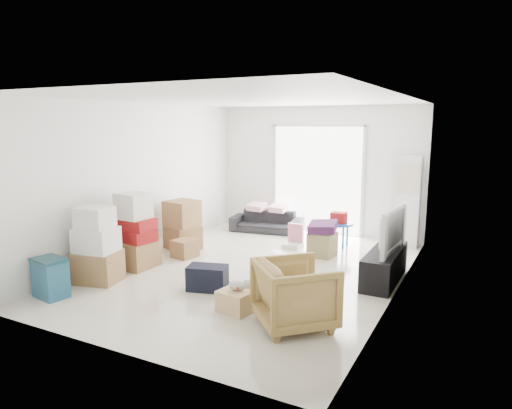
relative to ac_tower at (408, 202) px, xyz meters
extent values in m
cube|color=white|center=(-1.95, -2.65, -0.99)|extent=(4.50, 6.00, 0.24)
cube|color=white|center=(-1.95, -2.65, 1.95)|extent=(4.50, 6.00, 0.24)
cube|color=white|center=(-1.95, 0.47, 0.48)|extent=(4.50, 0.24, 2.70)
cube|color=white|center=(-1.95, -5.77, 0.48)|extent=(4.50, 0.24, 2.70)
cube|color=white|center=(-4.32, -2.65, 0.48)|extent=(0.24, 6.00, 2.70)
cube|color=white|center=(0.42, -2.65, 0.48)|extent=(0.24, 6.00, 2.70)
cube|color=white|center=(-1.95, 0.33, 0.27)|extent=(2.00, 0.01, 2.30)
cube|color=silver|center=(-2.95, 0.32, 0.27)|extent=(0.06, 0.04, 2.30)
cube|color=silver|center=(-0.95, 0.32, 0.27)|extent=(0.06, 0.04, 2.30)
cube|color=silver|center=(-1.95, 0.32, 1.42)|extent=(2.10, 0.04, 0.06)
cube|color=silver|center=(0.00, 0.00, 0.00)|extent=(0.45, 0.30, 1.75)
cube|color=black|center=(0.05, -2.18, -0.64)|extent=(0.42, 1.41, 0.47)
imported|color=black|center=(0.05, -2.18, -0.33)|extent=(0.75, 1.20, 0.15)
imported|color=#25252A|center=(-2.91, -0.15, -0.57)|extent=(1.60, 0.68, 0.61)
cube|color=#F7B4C3|center=(-3.15, -0.17, -0.21)|extent=(0.36, 0.30, 0.11)
cube|color=#F7B4C3|center=(-2.65, -0.11, -0.22)|extent=(0.33, 0.27, 0.11)
imported|color=#AD854C|center=(-0.55, -4.23, -0.45)|extent=(1.14, 1.14, 0.86)
cube|color=navy|center=(-3.85, -4.93, -0.75)|extent=(0.50, 0.39, 0.25)
cube|color=navy|center=(-3.85, -4.93, -0.49)|extent=(0.50, 0.39, 0.25)
cube|color=#0C333D|center=(-3.85, -4.93, -0.35)|extent=(0.52, 0.41, 0.04)
cube|color=#8A5C3E|center=(-3.75, -4.17, -0.64)|extent=(0.73, 0.65, 0.46)
cube|color=white|center=(-3.75, -4.17, -0.23)|extent=(0.63, 0.55, 0.36)
cube|color=white|center=(-3.75, -4.17, 0.11)|extent=(0.51, 0.47, 0.31)
cube|color=#8A5C3E|center=(-3.75, -3.36, -0.65)|extent=(0.62, 0.62, 0.44)
cube|color=#AF1915|center=(-3.75, -3.36, -0.34)|extent=(0.73, 0.55, 0.20)
cube|color=#AF1915|center=(-3.75, -3.36, -0.15)|extent=(0.66, 0.44, 0.18)
cube|color=white|center=(-3.75, -3.36, 0.15)|extent=(0.49, 0.47, 0.42)
cube|color=#8A5C3E|center=(-3.72, -2.10, -0.65)|extent=(0.75, 0.69, 0.44)
cube|color=#8A5C3E|center=(-3.72, -2.10, -0.19)|extent=(0.60, 0.60, 0.48)
cube|color=#8A5C3E|center=(-3.36, -2.54, -0.72)|extent=(0.44, 0.44, 0.31)
cube|color=black|center=(-2.11, -3.71, -0.70)|extent=(0.62, 0.47, 0.35)
cube|color=olive|center=(-1.21, -1.36, -0.66)|extent=(0.46, 0.46, 0.43)
cube|color=#522152|center=(-1.21, -1.36, -0.38)|extent=(0.54, 0.54, 0.14)
cylinder|color=#104AAC|center=(-1.15, -0.63, -0.42)|extent=(0.55, 0.55, 0.04)
cylinder|color=#104AAC|center=(-1.01, -0.49, -0.66)|extent=(0.04, 0.04, 0.44)
cylinder|color=#104AAC|center=(-1.29, -0.49, -0.66)|extent=(0.04, 0.04, 0.44)
cylinder|color=#104AAC|center=(-1.29, -0.77, -0.66)|extent=(0.04, 0.04, 0.44)
cylinder|color=#104AAC|center=(-1.01, -0.77, -0.66)|extent=(0.04, 0.04, 0.44)
cube|color=#AF1915|center=(-1.15, -0.63, -0.30)|extent=(0.28, 0.22, 0.20)
cube|color=silver|center=(-1.89, -1.10, -0.83)|extent=(0.35, 0.31, 0.08)
cube|color=#D57093|center=(-1.89, -0.97, -0.61)|extent=(0.31, 0.06, 0.36)
cube|color=tan|center=(-1.36, -4.16, -0.74)|extent=(0.47, 0.47, 0.27)
ellipsoid|color=#B2ADA8|center=(-1.36, -4.16, -0.54)|extent=(0.23, 0.16, 0.12)
cube|color=#B82E26|center=(-1.36, -4.16, -0.54)|extent=(0.18, 0.16, 0.03)
sphere|color=#B2ADA8|center=(-1.23, -4.13, -0.51)|extent=(0.12, 0.12, 0.12)
camera|label=1|loc=(1.36, -8.89, 1.47)|focal=32.00mm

